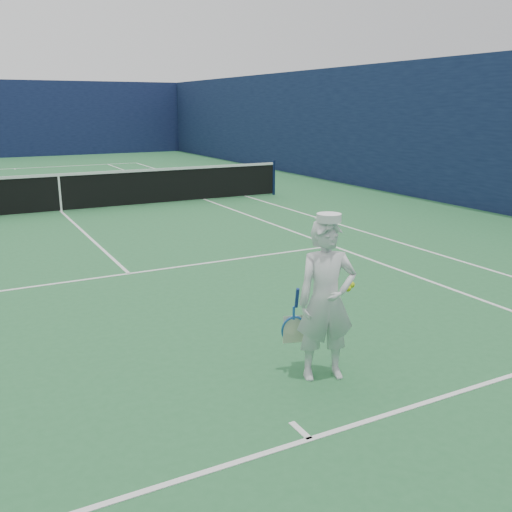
{
  "coord_description": "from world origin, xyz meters",
  "views": [
    {
      "loc": [
        -2.37,
        -15.4,
        2.72
      ],
      "look_at": [
        0.76,
        -9.48,
        0.94
      ],
      "focal_mm": 40.0,
      "sensor_mm": 36.0,
      "label": 1
    }
  ],
  "objects": [
    {
      "name": "tennis_net",
      "position": [
        0.0,
        0.0,
        0.55
      ],
      "size": [
        12.88,
        0.09,
        1.07
      ],
      "color": "#141E4C",
      "rests_on": "ground"
    },
    {
      "name": "tennis_player",
      "position": [
        0.76,
        -10.98,
        0.83
      ],
      "size": [
        0.73,
        0.64,
        1.71
      ],
      "rotation": [
        0.0,
        0.0,
        -0.29
      ],
      "color": "silver",
      "rests_on": "ground"
    },
    {
      "name": "court_markings",
      "position": [
        0.0,
        0.0,
        0.0
      ],
      "size": [
        11.03,
        23.83,
        0.01
      ],
      "color": "white",
      "rests_on": "ground"
    },
    {
      "name": "ground",
      "position": [
        0.0,
        0.0,
        0.0
      ],
      "size": [
        80.0,
        80.0,
        0.0
      ],
      "primitive_type": "plane",
      "color": "#276838",
      "rests_on": "ground"
    },
    {
      "name": "windscreen_fence",
      "position": [
        0.0,
        0.0,
        2.0
      ],
      "size": [
        20.12,
        36.12,
        4.0
      ],
      "color": "#10183D",
      "rests_on": "ground"
    }
  ]
}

